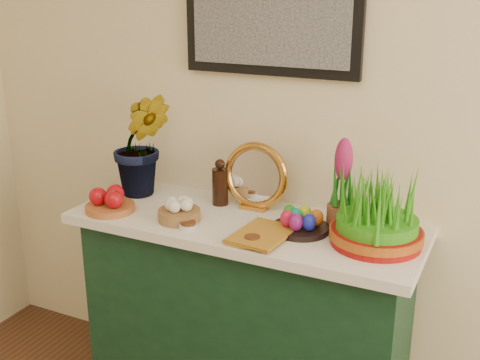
% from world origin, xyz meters
% --- Properties ---
extents(sideboard, '(1.30, 0.45, 0.85)m').
position_xyz_m(sideboard, '(-0.50, 2.00, 0.42)').
color(sideboard, '#163C22').
rests_on(sideboard, ground).
extents(tablecloth, '(1.40, 0.55, 0.04)m').
position_xyz_m(tablecloth, '(-0.50, 2.00, 0.87)').
color(tablecloth, white).
rests_on(tablecloth, sideboard).
extents(hyacinth_green, '(0.39, 0.38, 0.60)m').
position_xyz_m(hyacinth_green, '(-1.03, 2.08, 1.19)').
color(hyacinth_green, '#1B6D18').
rests_on(hyacinth_green, tablecloth).
extents(apple_bowl, '(0.21, 0.21, 0.10)m').
position_xyz_m(apple_bowl, '(-1.04, 1.85, 0.93)').
color(apple_bowl, '#AD5F2D').
rests_on(apple_bowl, tablecloth).
extents(garlic_basket, '(0.19, 0.19, 0.09)m').
position_xyz_m(garlic_basket, '(-0.73, 1.88, 0.93)').
color(garlic_basket, '#95663C').
rests_on(garlic_basket, tablecloth).
extents(vinegar_cruet, '(0.07, 0.07, 0.20)m').
position_xyz_m(vinegar_cruet, '(-0.67, 2.11, 0.98)').
color(vinegar_cruet, black).
rests_on(vinegar_cruet, tablecloth).
extents(mirror, '(0.28, 0.08, 0.28)m').
position_xyz_m(mirror, '(-0.52, 2.14, 1.03)').
color(mirror, gold).
rests_on(mirror, tablecloth).
extents(book, '(0.19, 0.26, 0.03)m').
position_xyz_m(book, '(-0.46, 1.87, 0.91)').
color(book, '#B67A20').
rests_on(book, tablecloth).
extents(spice_dish_left, '(0.07, 0.07, 0.03)m').
position_xyz_m(spice_dish_left, '(-0.66, 1.83, 0.90)').
color(spice_dish_left, silver).
rests_on(spice_dish_left, tablecloth).
extents(spice_dish_right, '(0.07, 0.07, 0.03)m').
position_xyz_m(spice_dish_right, '(-0.38, 1.81, 0.90)').
color(spice_dish_right, silver).
rests_on(spice_dish_right, tablecloth).
extents(egg_plate, '(0.26, 0.26, 0.09)m').
position_xyz_m(egg_plate, '(-0.26, 1.99, 0.93)').
color(egg_plate, black).
rests_on(egg_plate, tablecloth).
extents(hyacinth_pink, '(0.11, 0.11, 0.35)m').
position_xyz_m(hyacinth_pink, '(-0.14, 2.10, 1.05)').
color(hyacinth_pink, brown).
rests_on(hyacinth_pink, tablecloth).
extents(wheatgrass_sabzeh, '(0.33, 0.33, 0.27)m').
position_xyz_m(wheatgrass_sabzeh, '(0.02, 2.00, 1.01)').
color(wheatgrass_sabzeh, '#950D0B').
rests_on(wheatgrass_sabzeh, tablecloth).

